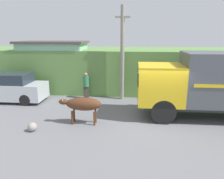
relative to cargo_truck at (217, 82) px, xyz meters
The scene contains 9 objects.
ground_plane 3.39m from the cargo_truck, 167.28° to the right, with size 60.00×60.00×0.00m, color slate.
hillside_embankment 6.50m from the cargo_truck, 115.59° to the left, with size 32.00×5.38×2.96m.
building_backdrop 10.56m from the cargo_truck, 155.32° to the left, with size 4.69×2.70×3.56m.
cargo_truck is the anchor object (origin of this frame).
brown_cow 6.42m from the cargo_truck, 168.09° to the right, with size 1.99×0.60×1.25m.
parked_suv 11.61m from the cargo_truck, behind, with size 4.33×1.73×1.75m.
pedestrian_on_hill 7.50m from the cargo_truck, 158.55° to the left, with size 0.46×0.46×1.68m.
utility_pole 5.56m from the cargo_truck, 148.76° to the left, with size 0.90×0.25×5.68m.
roadside_rock 8.67m from the cargo_truck, 163.99° to the right, with size 0.39×0.39×0.39m.
Camera 1 is at (-1.17, -9.94, 4.03)m, focal length 35.00 mm.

